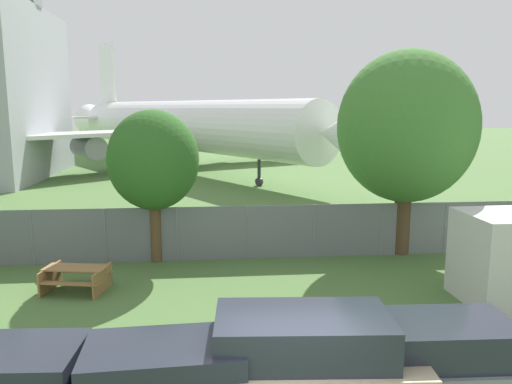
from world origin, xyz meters
The scene contains 9 objects.
perimeter_fence centered at (0.00, 10.59, 1.00)m, with size 56.07×0.07×2.01m.
airplane centered at (-4.04, 37.60, 3.95)m, with size 31.92×38.93×12.40m.
picnic_bench_near_cabin centered at (-5.44, 7.80, 0.48)m, with size 2.10×1.73×0.76m.
tree_near_hangar centered at (-3.30, 10.61, 3.70)m, with size 3.23×3.23×5.50m.
tree_behind_benches centered at (5.97, 10.73, 4.83)m, with size 5.11×5.11×7.67m.
car_dark_green_hatchback_far_left centered at (-4.91, 1.24, 0.77)m, with size 3.60×2.06×1.41m.
car_navy_hatchback_mid_left centered at (-2.16, 0.98, 0.81)m, with size 3.92×2.00×1.50m.
car_champagne_suv_near_left centered at (0.32, 1.09, 0.99)m, with size 4.51×2.23×1.90m.
car_grey_hatchback_centre centered at (3.13, 1.27, 0.84)m, with size 3.54×1.94×1.59m.
Camera 1 is at (-1.31, -7.24, 5.58)m, focal length 35.00 mm.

